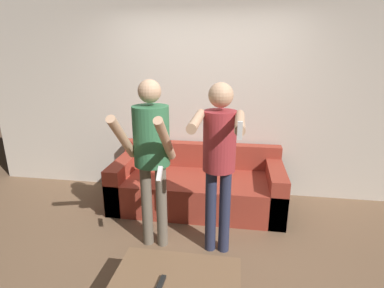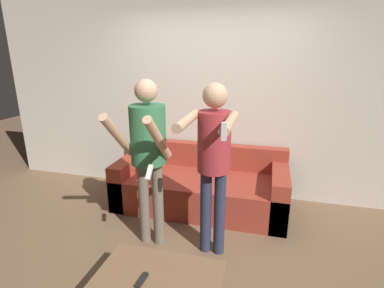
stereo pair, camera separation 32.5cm
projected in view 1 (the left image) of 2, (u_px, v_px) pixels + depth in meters
ground_plane at (187, 255)px, 2.99m from camera, size 14.00×14.00×0.00m
wall_back at (205, 98)px, 4.06m from camera, size 6.40×0.06×2.70m
couch at (197, 186)px, 3.91m from camera, size 2.15×0.93×0.75m
person_standing_left at (151, 147)px, 2.85m from camera, size 0.47×0.68×1.71m
person_standing_right at (219, 152)px, 2.75m from camera, size 0.43×0.75×1.69m
coffee_table at (177, 281)px, 2.23m from camera, size 0.94×0.57×0.35m
remote_far at (161, 283)px, 2.14m from camera, size 0.05×0.15×0.02m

